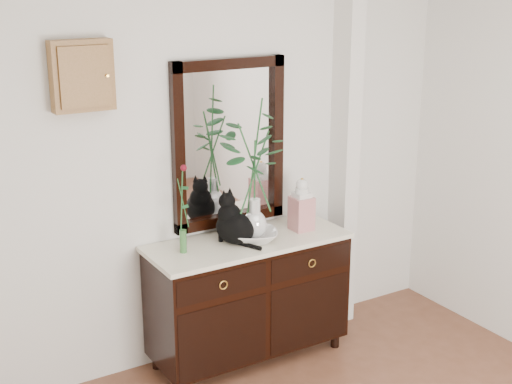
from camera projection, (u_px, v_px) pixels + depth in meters
wall_back at (215, 159)px, 4.61m from camera, size 3.60×0.04×2.70m
pilaster at (345, 143)px, 5.04m from camera, size 0.12×0.20×2.70m
sideboard at (248, 293)px, 4.71m from camera, size 1.33×0.52×0.82m
wall_mirror at (229, 144)px, 4.62m from camera, size 0.80×0.06×1.10m
key_cabinet at (82, 76)px, 3.98m from camera, size 0.35×0.10×0.40m
cat at (235, 218)px, 4.50m from camera, size 0.33×0.35×0.33m
lotus_bowl at (255, 236)px, 4.57m from camera, size 0.39×0.39×0.07m
vase_branches at (255, 169)px, 4.44m from camera, size 0.49×0.49×0.92m
bud_vase_rose at (182, 208)px, 4.31m from camera, size 0.08×0.08×0.57m
ginger_jar at (302, 204)px, 4.73m from camera, size 0.14×0.14×0.36m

